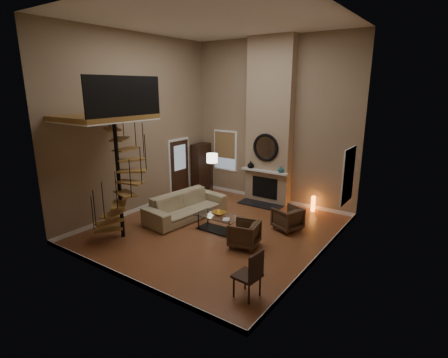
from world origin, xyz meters
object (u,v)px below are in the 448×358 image
Objects in this scene: sofa at (186,206)px; accent_lamp at (313,204)px; armchair_near at (289,219)px; armchair_far at (247,234)px; side_chair at (251,273)px; coffee_table at (218,221)px; hutch at (201,166)px; floor_lamp at (212,162)px.

sofa reaches higher than accent_lamp.
sofa is 3.74× the size of armchair_near.
sofa is 3.70× the size of armchair_far.
side_chair is (3.77, -2.50, 0.13)m from sofa.
sofa is 2.67m from armchair_far.
coffee_table is 3.45m from accent_lamp.
armchair_far is at bearing -39.19° from hutch.
side_chair is (5.23, -5.11, -0.42)m from hutch.
armchair_near is at bearing -14.77° from floor_lamp.
hutch is at bearing 36.18° from sofa.
hutch is at bearing 143.68° from floor_lamp.
floor_lamp is 1.73× the size of side_chair.
armchair_far is (-0.44, -1.57, 0.00)m from armchair_near.
hutch reaches higher than coffee_table.
side_chair is at bearing -43.38° from coffee_table.
floor_lamp is at bearing 130.06° from coffee_table.
hutch is 3.58× the size of accent_lamp.
coffee_table is 2.85m from floor_lamp.
floor_lamp is at bearing -83.34° from armchair_near.
sofa is 2.05× the size of coffee_table.
side_chair is (0.78, -5.32, 0.28)m from accent_lamp.
armchair_near is 1.43× the size of accent_lamp.
hutch is 2.48× the size of armchair_far.
coffee_table is at bearing -117.78° from accent_lamp.
armchair_near is at bearing 102.53° from side_chair.
sofa reaches higher than coffee_table.
hutch is at bearing -140.96° from armchair_far.
coffee_table is 0.76× the size of floor_lamp.
accent_lamp is at bearing 62.22° from coffee_table.
floor_lamp is (-2.89, 2.45, 1.06)m from armchair_far.
hutch is 4.83m from armchair_near.
armchair_far is at bearing -96.59° from accent_lamp.
accent_lamp is (3.29, 1.06, -1.16)m from floor_lamp.
sofa is 2.05m from floor_lamp.
armchair_near is 1.63m from armchair_far.
accent_lamp is 0.50× the size of side_chair.
floor_lamp is (-1.68, 2.00, 1.13)m from coffee_table.
side_chair reaches higher than sofa.
armchair_near is (4.47, -1.72, -0.60)m from hutch.
hutch reaches higher than sofa.
armchair_far is 3.53m from accent_lamp.
sofa reaches higher than armchair_far.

